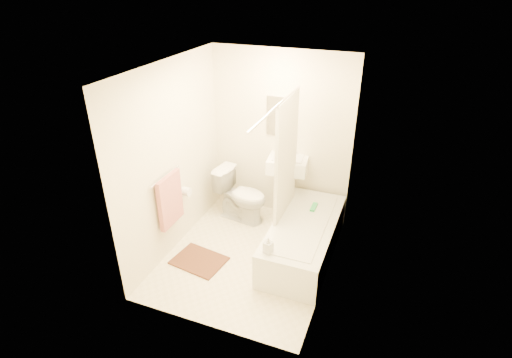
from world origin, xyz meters
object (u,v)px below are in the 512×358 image
at_px(bath_mat, 199,261).
at_px(soap_bottle, 268,245).
at_px(toilet, 242,196).
at_px(bathtub, 304,239).
at_px(sink, 287,185).

xyz_separation_m(bath_mat, soap_bottle, (0.95, -0.09, 0.56)).
relative_size(toilet, bathtub, 0.46).
xyz_separation_m(toilet, bathtub, (1.06, -0.50, -0.14)).
height_order(bath_mat, soap_bottle, soap_bottle).
relative_size(toilet, soap_bottle, 3.86).
bearing_deg(sink, soap_bottle, -88.24).
bearing_deg(bathtub, bath_mat, -152.25).
bearing_deg(soap_bottle, sink, 99.02).
relative_size(sink, bath_mat, 1.68).
relative_size(toilet, sink, 0.73).
relative_size(toilet, bath_mat, 1.22).
distance_m(bath_mat, soap_bottle, 1.11).
relative_size(bathtub, bath_mat, 2.68).
distance_m(toilet, bathtub, 1.18).
xyz_separation_m(toilet, sink, (0.60, 0.26, 0.15)).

